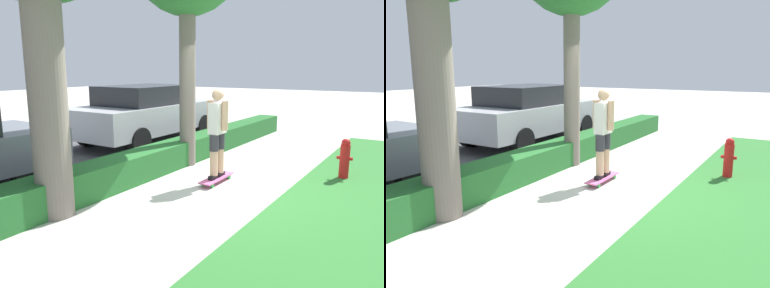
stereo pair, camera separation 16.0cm
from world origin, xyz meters
The scene contains 7 objects.
ground_plane centered at (0.00, 0.00, 0.00)m, with size 60.00×60.00×0.00m, color #BCB7AD.
street_asphalt centered at (0.00, 4.20, 0.00)m, with size 12.95×5.00×0.01m.
hedge_row centered at (0.00, 1.60, 0.26)m, with size 12.95×0.60×0.51m.
skateboard centered at (0.46, 0.24, 0.08)m, with size 0.94×0.24×0.10m.
skater_person centered at (0.46, 0.24, 0.95)m, with size 0.49×0.41×1.60m.
parked_car_middle centered at (2.87, 3.81, 0.83)m, with size 4.72×2.02×1.58m.
fire_hydrant centered at (2.00, -1.65, 0.38)m, with size 0.18×0.28×0.76m.
Camera 1 is at (-5.29, -2.90, 2.05)m, focal length 35.00 mm.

